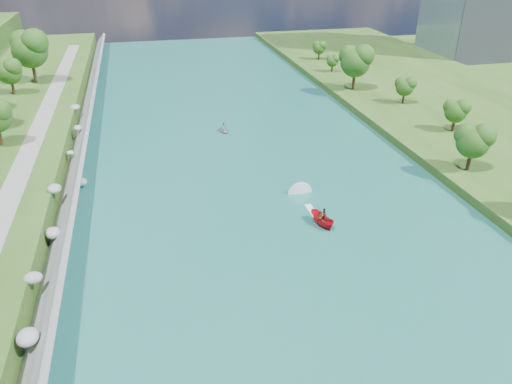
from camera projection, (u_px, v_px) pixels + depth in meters
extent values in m
plane|color=#2D5119|center=(306.00, 286.00, 52.92)|extent=(260.00, 260.00, 0.00)
cube|color=#175559|center=(261.00, 199.00, 70.14)|extent=(55.00, 240.00, 0.10)
cube|color=slate|center=(66.00, 209.00, 64.02)|extent=(3.54, 236.00, 4.05)
ellipsoid|color=gray|center=(28.00, 337.00, 41.93)|extent=(1.84, 2.05, 1.33)
ellipsoid|color=gray|center=(33.00, 278.00, 48.62)|extent=(1.82, 1.48, 1.13)
ellipsoid|color=gray|center=(53.00, 233.00, 58.00)|extent=(1.70, 1.85, 1.31)
ellipsoid|color=gray|center=(54.00, 189.00, 64.89)|extent=(1.77, 2.16, 1.12)
ellipsoid|color=gray|center=(81.00, 182.00, 72.76)|extent=(1.71, 1.58, 1.23)
ellipsoid|color=gray|center=(70.00, 153.00, 78.64)|extent=(1.17, 1.09, 0.74)
ellipsoid|color=gray|center=(78.00, 128.00, 87.27)|extent=(1.41, 1.75, 1.01)
ellipsoid|color=gray|center=(75.00, 107.00, 95.65)|extent=(1.90, 2.27, 1.04)
cube|color=gray|center=(7.00, 203.00, 61.85)|extent=(3.00, 200.00, 0.10)
ellipsoid|color=#1E5015|center=(10.00, 73.00, 101.67)|extent=(5.21, 5.21, 8.68)
ellipsoid|color=#1E5015|center=(30.00, 51.00, 108.53)|extent=(8.16, 8.16, 13.61)
ellipsoid|color=#1E5015|center=(473.00, 143.00, 73.23)|extent=(5.19, 5.19, 8.65)
ellipsoid|color=#1E5015|center=(456.00, 112.00, 88.36)|extent=(4.18, 4.18, 6.96)
ellipsoid|color=#1E5015|center=(405.00, 88.00, 103.01)|extent=(3.98, 3.98, 6.63)
ellipsoid|color=#1E5015|center=(355.00, 63.00, 111.15)|extent=(7.08, 7.08, 11.80)
ellipsoid|color=#1E5015|center=(332.00, 62.00, 126.97)|extent=(3.09, 3.09, 5.14)
ellipsoid|color=#1E5015|center=(319.00, 49.00, 139.03)|extent=(3.62, 3.62, 6.03)
imported|color=red|center=(322.00, 219.00, 63.43)|extent=(2.72, 4.45, 1.61)
imported|color=#66605B|center=(320.00, 218.00, 62.80)|extent=(0.71, 0.53, 1.79)
imported|color=#66605B|center=(324.00, 214.00, 63.78)|extent=(1.03, 1.00, 1.67)
cube|color=white|center=(314.00, 213.00, 66.37)|extent=(0.90, 5.00, 0.06)
imported|color=gray|center=(224.00, 130.00, 93.39)|extent=(2.72, 3.54, 0.68)
imported|color=#66605B|center=(224.00, 127.00, 93.09)|extent=(0.83, 0.67, 1.48)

